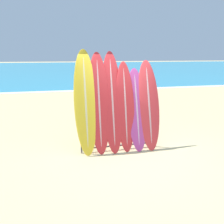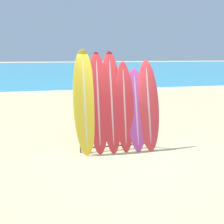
{
  "view_description": "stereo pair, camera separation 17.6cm",
  "coord_description": "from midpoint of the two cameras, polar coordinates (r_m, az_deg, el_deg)",
  "views": [
    {
      "loc": [
        -1.55,
        -4.81,
        2.49
      ],
      "look_at": [
        -0.19,
        1.27,
        0.85
      ],
      "focal_mm": 35.0,
      "sensor_mm": 36.0,
      "label": 1
    },
    {
      "loc": [
        -1.38,
        -4.84,
        2.49
      ],
      "look_at": [
        -0.19,
        1.27,
        0.85
      ],
      "focal_mm": 35.0,
      "sensor_mm": 36.0,
      "label": 2
    }
  ],
  "objects": [
    {
      "name": "surfboard_slot_2",
      "position": [
        5.64,
        0.78,
        2.53
      ],
      "size": [
        0.53,
        0.77,
        2.59
      ],
      "color": "red",
      "rests_on": "ground_plane"
    },
    {
      "name": "surfboard_slot_1",
      "position": [
        5.56,
        -2.72,
        2.24
      ],
      "size": [
        0.53,
        0.67,
        2.57
      ],
      "color": "red",
      "rests_on": "ground_plane"
    },
    {
      "name": "surfboard_slot_5",
      "position": [
        5.92,
        10.31,
        1.76
      ],
      "size": [
        0.59,
        0.79,
        2.36
      ],
      "color": "red",
      "rests_on": "ground_plane"
    },
    {
      "name": "surfboard_rack",
      "position": [
        5.82,
        2.38,
        -5.76
      ],
      "size": [
        2.02,
        0.04,
        0.83
      ],
      "color": "#47474C",
      "rests_on": "ground_plane"
    },
    {
      "name": "ocean_water",
      "position": [
        44.96,
        -9.26,
        11.41
      ],
      "size": [
        120.0,
        60.0,
        0.01
      ],
      "color": "teal",
      "rests_on": "ground_plane"
    },
    {
      "name": "person_mid_beach",
      "position": [
        13.91,
        -7.82,
        8.26
      ],
      "size": [
        0.29,
        0.29,
        1.73
      ],
      "rotation": [
        0.0,
        0.0,
        5.56
      ],
      "color": "tan",
      "rests_on": "ground_plane"
    },
    {
      "name": "surfboard_slot_3",
      "position": [
        5.7,
        4.16,
        1.29
      ],
      "size": [
        0.49,
        0.62,
        2.33
      ],
      "color": "red",
      "rests_on": "ground_plane"
    },
    {
      "name": "person_near_water",
      "position": [
        13.32,
        4.33,
        7.62
      ],
      "size": [
        0.26,
        0.21,
        1.54
      ],
      "rotation": [
        0.0,
        0.0,
        2.88
      ],
      "color": "#A87A5B",
      "rests_on": "ground_plane"
    },
    {
      "name": "surfboard_slot_4",
      "position": [
        5.81,
        7.2,
        0.58
      ],
      "size": [
        0.52,
        0.71,
        2.15
      ],
      "color": "#B23D8E",
      "rests_on": "ground_plane"
    },
    {
      "name": "ground_plane",
      "position": [
        5.62,
        5.42,
        -11.57
      ],
      "size": [
        160.0,
        160.0,
        0.0
      ],
      "primitive_type": "plane",
      "color": "tan"
    },
    {
      "name": "surfboard_slot_0",
      "position": [
        5.52,
        -6.23,
        2.44
      ],
      "size": [
        0.58,
        0.69,
        2.64
      ],
      "color": "yellow",
      "rests_on": "ground_plane"
    }
  ]
}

